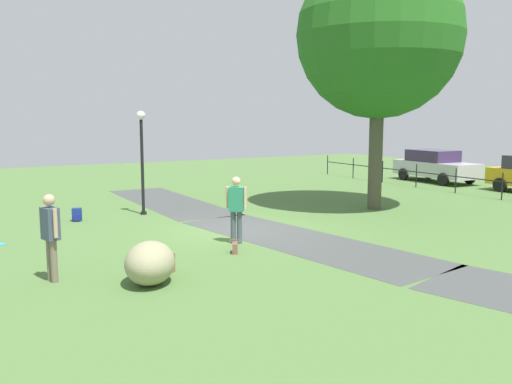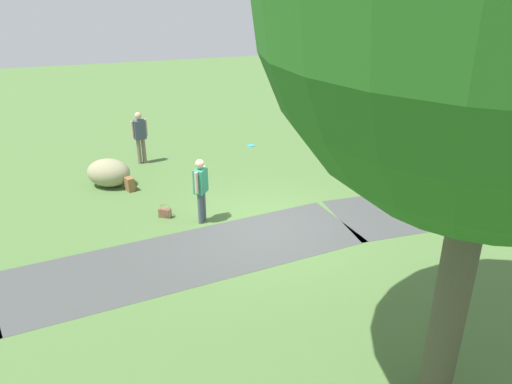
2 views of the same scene
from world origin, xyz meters
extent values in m
plane|color=#4D7038|center=(0.00, 0.00, 0.00)|extent=(48.00, 48.00, 0.00)
cube|color=#444745|center=(-6.00, 0.19, 0.00)|extent=(8.00, 2.35, 0.01)
cube|color=#444745|center=(1.95, 0.79, 0.00)|extent=(8.26, 3.52, 0.01)
cylinder|color=#4A4937|center=(-0.87, 5.82, 1.96)|extent=(0.47, 0.47, 3.92)
sphere|color=#26651F|center=(-0.87, 5.82, 5.86)|extent=(5.53, 5.53, 5.53)
cylinder|color=black|center=(-3.78, -1.48, 0.05)|extent=(0.20, 0.20, 0.10)
cylinder|color=black|center=(-3.78, -1.48, 1.54)|extent=(0.10, 0.10, 3.08)
sphere|color=white|center=(-3.78, -1.48, 3.22)|extent=(0.28, 0.28, 0.28)
ellipsoid|color=#97936D|center=(3.56, -3.77, 0.41)|extent=(1.57, 1.43, 0.82)
cylinder|color=#47545B|center=(1.43, -0.71, 0.41)|extent=(0.13, 0.13, 0.82)
cylinder|color=#47545B|center=(1.33, -0.83, 0.41)|extent=(0.13, 0.13, 0.82)
cube|color=#2D8D67|center=(1.38, -0.77, 1.13)|extent=(0.41, 0.43, 0.61)
cylinder|color=beige|center=(1.52, -0.59, 1.16)|extent=(0.08, 0.08, 0.55)
cylinder|color=beige|center=(1.25, -0.94, 1.16)|extent=(0.08, 0.08, 0.55)
sphere|color=beige|center=(1.38, -0.77, 1.58)|extent=(0.22, 0.22, 0.22)
cylinder|color=#776958|center=(2.55, -5.34, 0.41)|extent=(0.13, 0.13, 0.83)
cylinder|color=#776958|center=(2.40, -5.38, 0.41)|extent=(0.13, 0.13, 0.83)
cube|color=#3F4B61|center=(2.48, -5.36, 1.14)|extent=(0.41, 0.33, 0.62)
cylinder|color=tan|center=(2.69, -5.30, 1.17)|extent=(0.08, 0.08, 0.55)
cylinder|color=tan|center=(2.27, -5.42, 1.17)|extent=(0.08, 0.08, 0.55)
sphere|color=tan|center=(2.48, -5.36, 1.59)|extent=(0.22, 0.22, 0.22)
cube|color=brown|center=(2.26, -1.27, 0.12)|extent=(0.34, 0.26, 0.24)
torus|color=brown|center=(2.26, -1.27, 0.30)|extent=(0.37, 0.37, 0.02)
cube|color=brown|center=(3.02, -3.23, 0.20)|extent=(0.29, 0.33, 0.40)
cube|color=brown|center=(2.89, -3.28, 0.12)|extent=(0.13, 0.20, 0.18)
cube|color=navy|center=(-3.68, -3.62, 0.20)|extent=(0.28, 0.33, 0.40)
cube|color=navy|center=(-3.56, -3.66, 0.12)|extent=(0.12, 0.20, 0.18)
cylinder|color=#30A3D0|center=(-1.40, -5.95, 0.01)|extent=(0.25, 0.25, 0.02)
cube|color=#232326|center=(0.00, 11.50, 0.70)|extent=(22.00, 0.04, 0.04)
cylinder|color=black|center=(-11.00, 11.50, 0.53)|extent=(0.05, 0.05, 1.05)
cylinder|color=black|center=(-8.80, 11.50, 0.53)|extent=(0.05, 0.05, 1.05)
cylinder|color=black|center=(-6.60, 11.50, 0.53)|extent=(0.05, 0.05, 1.05)
cylinder|color=black|center=(-4.40, 11.50, 0.53)|extent=(0.05, 0.05, 1.05)
cylinder|color=black|center=(-2.20, 11.50, 0.53)|extent=(0.05, 0.05, 1.05)
cylinder|color=black|center=(0.00, 11.50, 0.53)|extent=(0.05, 0.05, 1.05)
cube|color=silver|center=(-5.40, 13.86, 0.65)|extent=(4.36, 1.92, 0.70)
cube|color=#38274C|center=(-5.66, 13.88, 1.28)|extent=(2.30, 1.68, 0.56)
cylinder|color=black|center=(-4.03, 14.66, 0.30)|extent=(0.61, 0.19, 0.60)
cylinder|color=black|center=(-4.12, 12.95, 0.30)|extent=(0.61, 0.19, 0.60)
cylinder|color=black|center=(-6.69, 14.78, 0.30)|extent=(0.61, 0.19, 0.60)
cylinder|color=black|center=(-6.77, 13.07, 0.30)|extent=(0.61, 0.19, 0.60)
cylinder|color=black|center=(-1.50, 13.42, 0.30)|extent=(0.60, 0.18, 0.60)
camera|label=1|loc=(13.30, -7.03, 3.15)|focal=38.29mm
camera|label=2|loc=(3.31, 10.46, 6.03)|focal=35.34mm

